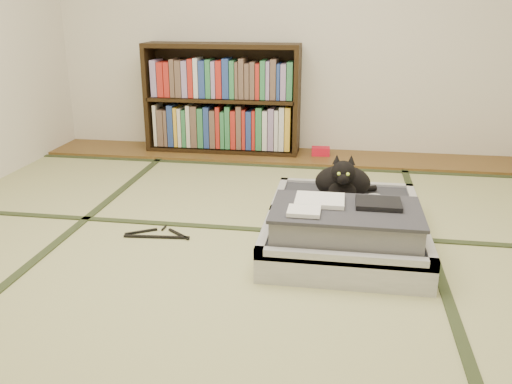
# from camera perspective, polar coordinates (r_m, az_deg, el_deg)

# --- Properties ---
(floor) EXTENTS (4.50, 4.50, 0.00)m
(floor) POSITION_cam_1_polar(r_m,az_deg,el_deg) (2.77, -2.19, -7.18)
(floor) COLOR #BCBA7D
(floor) RESTS_ON ground
(wood_strip) EXTENTS (4.00, 0.50, 0.02)m
(wood_strip) POSITION_cam_1_polar(r_m,az_deg,el_deg) (4.63, 2.67, 3.84)
(wood_strip) COLOR brown
(wood_strip) RESTS_ON ground
(red_item) EXTENTS (0.16, 0.10, 0.07)m
(red_item) POSITION_cam_1_polar(r_m,az_deg,el_deg) (4.62, 6.82, 4.28)
(red_item) COLOR red
(red_item) RESTS_ON wood_strip
(tatami_borders) EXTENTS (4.00, 4.50, 0.01)m
(tatami_borders) POSITION_cam_1_polar(r_m,az_deg,el_deg) (3.21, -0.47, -3.26)
(tatami_borders) COLOR #2D381E
(tatami_borders) RESTS_ON ground
(bookcase) EXTENTS (1.31, 0.30, 0.92)m
(bookcase) POSITION_cam_1_polar(r_m,az_deg,el_deg) (4.68, -3.55, 9.55)
(bookcase) COLOR black
(bookcase) RESTS_ON wood_strip
(suitcase) EXTENTS (0.82, 1.10, 0.32)m
(suitcase) POSITION_cam_1_polar(r_m,az_deg,el_deg) (2.93, 9.31, -3.53)
(suitcase) COLOR silver
(suitcase) RESTS_ON floor
(cat) EXTENTS (0.37, 0.37, 0.29)m
(cat) POSITION_cam_1_polar(r_m,az_deg,el_deg) (3.14, 9.14, 1.07)
(cat) COLOR black
(cat) RESTS_ON suitcase
(cable_coil) EXTENTS (0.11, 0.11, 0.03)m
(cable_coil) POSITION_cam_1_polar(r_m,az_deg,el_deg) (3.21, 12.29, -0.61)
(cable_coil) COLOR white
(cable_coil) RESTS_ON suitcase
(hanger) EXTENTS (0.38, 0.19, 0.01)m
(hanger) POSITION_cam_1_polar(r_m,az_deg,el_deg) (3.09, -10.24, -4.44)
(hanger) COLOR black
(hanger) RESTS_ON floor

